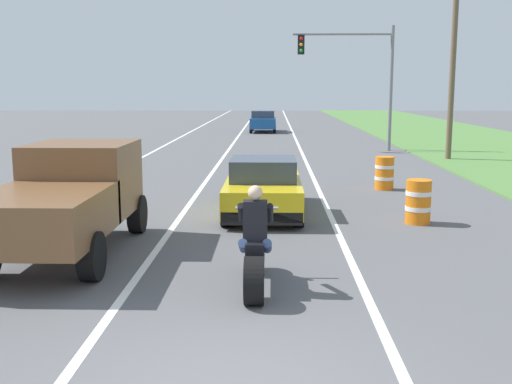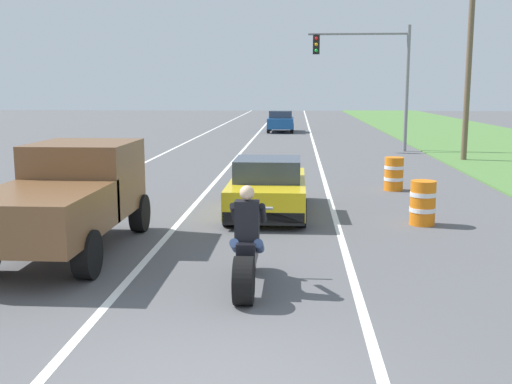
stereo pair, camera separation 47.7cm
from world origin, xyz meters
The scene contains 11 objects.
lane_stripe_left_solid centered at (-5.40, 20.00, 0.00)m, with size 0.14×120.00×0.01m, color white.
lane_stripe_right_solid centered at (1.80, 20.00, 0.00)m, with size 0.14×120.00×0.01m, color white.
lane_stripe_centre_dashed centered at (-1.80, 20.00, 0.00)m, with size 0.14×120.00×0.01m, color white.
motorcycle_with_rider centered at (0.14, 3.31, 0.59)m, with size 0.70×2.21×1.62m.
sports_car_yellow centered at (0.18, 9.25, 0.63)m, with size 1.84×4.30×1.37m.
pickup_truck_left_lane_brown centered at (-3.34, 5.36, 1.11)m, with size 2.02×4.80×1.98m.
traffic_light_mast_near centered at (4.61, 24.80, 4.01)m, with size 4.86×0.34×6.00m.
utility_pole_roadside centered at (7.91, 20.81, 4.23)m, with size 0.24×0.24×8.47m, color brown.
construction_barrel_nearest centered at (3.70, 8.15, 0.50)m, with size 0.58×0.58×1.00m.
construction_barrel_mid centered at (3.79, 12.92, 0.50)m, with size 0.58×0.58×1.00m.
distant_car_far_ahead centered at (-0.28, 37.86, 0.77)m, with size 1.80×4.00×1.50m.
Camera 2 is at (0.87, -5.66, 3.03)m, focal length 43.32 mm.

